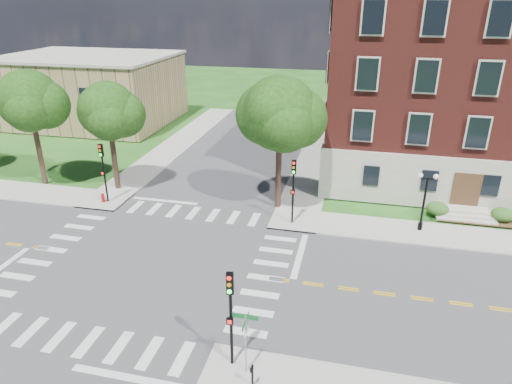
% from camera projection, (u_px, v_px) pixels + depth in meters
% --- Properties ---
extents(ground, '(160.00, 160.00, 0.00)m').
position_uv_depth(ground, '(153.00, 263.00, 28.37)').
color(ground, '#1C5016').
rests_on(ground, ground).
extents(road_ew, '(90.00, 12.00, 0.01)m').
position_uv_depth(road_ew, '(153.00, 263.00, 28.37)').
color(road_ew, '#3D3D3F').
rests_on(road_ew, ground).
extents(road_ns, '(12.00, 90.00, 0.01)m').
position_uv_depth(road_ns, '(153.00, 263.00, 28.37)').
color(road_ns, '#3D3D3F').
rests_on(road_ns, ground).
extents(sidewalk_ne, '(34.00, 34.00, 0.12)m').
position_uv_depth(sidewalk_ne, '(397.00, 189.00, 38.87)').
color(sidewalk_ne, '#9E9B93').
rests_on(sidewalk_ne, ground).
extents(sidewalk_nw, '(34.00, 34.00, 0.12)m').
position_uv_depth(sidewalk_nw, '(76.00, 162.00, 45.27)').
color(sidewalk_nw, '#9E9B93').
rests_on(sidewalk_nw, ground).
extents(crosswalk_east, '(2.20, 10.20, 0.02)m').
position_uv_depth(crosswalk_east, '(266.00, 278.00, 26.88)').
color(crosswalk_east, silver).
rests_on(crosswalk_east, ground).
extents(stop_bar_east, '(0.40, 5.50, 0.00)m').
position_uv_depth(stop_bar_east, '(300.00, 255.00, 29.22)').
color(stop_bar_east, silver).
rests_on(stop_bar_east, ground).
extents(main_building, '(30.60, 22.40, 16.50)m').
position_uv_depth(main_building, '(508.00, 82.00, 39.67)').
color(main_building, '#A39D90').
rests_on(main_building, ground).
extents(secondary_building, '(20.40, 15.40, 8.30)m').
position_uv_depth(secondary_building, '(91.00, 89.00, 58.01)').
color(secondary_building, '#8F794F').
rests_on(secondary_building, ground).
extents(tree_b, '(5.00, 5.00, 9.80)m').
position_uv_depth(tree_b, '(29.00, 101.00, 37.15)').
color(tree_b, '#2F1F17').
rests_on(tree_b, ground).
extents(tree_c, '(4.61, 4.61, 9.03)m').
position_uv_depth(tree_c, '(108.00, 111.00, 36.39)').
color(tree_c, '#2F1F17').
rests_on(tree_c, ground).
extents(tree_d, '(5.47, 5.47, 10.11)m').
position_uv_depth(tree_d, '(280.00, 114.00, 32.76)').
color(tree_d, '#2F1F17').
rests_on(tree_d, ground).
extents(traffic_signal_se, '(0.36, 0.42, 4.80)m').
position_uv_depth(traffic_signal_se, '(231.00, 308.00, 19.31)').
color(traffic_signal_se, black).
rests_on(traffic_signal_se, ground).
extents(traffic_signal_ne, '(0.36, 0.42, 4.80)m').
position_uv_depth(traffic_signal_ne, '(293.00, 184.00, 31.91)').
color(traffic_signal_ne, black).
rests_on(traffic_signal_ne, ground).
extents(traffic_signal_nw, '(0.33, 0.37, 4.80)m').
position_uv_depth(traffic_signal_nw, '(103.00, 165.00, 35.26)').
color(traffic_signal_nw, black).
rests_on(traffic_signal_nw, ground).
extents(twin_lamp_west, '(1.36, 0.36, 4.23)m').
position_uv_depth(twin_lamp_west, '(424.00, 198.00, 31.22)').
color(twin_lamp_west, black).
rests_on(twin_lamp_west, ground).
extents(street_sign_pole, '(1.10, 1.10, 3.10)m').
position_uv_depth(street_sign_pole, '(246.00, 332.00, 19.20)').
color(street_sign_pole, gray).
rests_on(street_sign_pole, ground).
extents(push_button_post, '(0.14, 0.21, 1.20)m').
position_uv_depth(push_button_post, '(252.00, 375.00, 19.01)').
color(push_button_post, black).
rests_on(push_button_post, ground).
extents(fire_hydrant, '(0.35, 0.35, 0.75)m').
position_uv_depth(fire_hydrant, '(103.00, 198.00, 36.29)').
color(fire_hydrant, '#AB0D11').
rests_on(fire_hydrant, ground).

